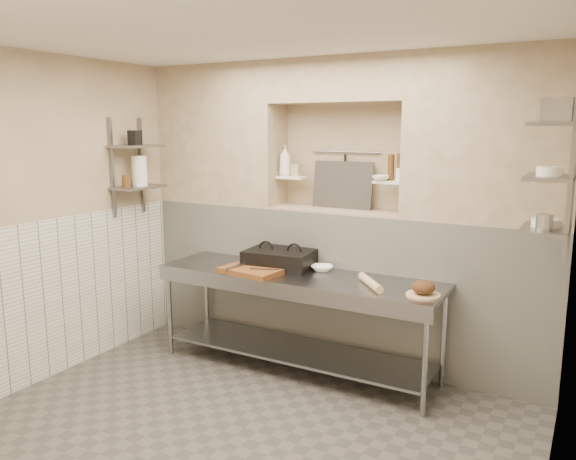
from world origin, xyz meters
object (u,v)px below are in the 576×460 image
Objects in this scene: mixing_bowl at (322,268)px; jug_left at (139,171)px; prep_table at (297,302)px; bowl_alcove at (381,178)px; rolling_pin at (370,283)px; panini_press at (280,259)px; cutting_board at (253,270)px; bread_loaf at (423,287)px; bottle_soap at (285,161)px.

mixing_bowl is 2.05m from jug_left.
bowl_alcove is (0.56, 0.52, 1.09)m from prep_table.
prep_table is 2.04m from jug_left.
bowl_alcove reaches higher than rolling_pin.
bowl_alcove is at bearing 15.49° from jug_left.
panini_press is 1.48× the size of rolling_pin.
cutting_board is 2.69× the size of mixing_bowl.
bread_loaf reaches higher than mixing_bowl.
bowl_alcove is (0.82, 0.37, 0.75)m from panini_press.
bottle_soap reaches higher than bread_loaf.
bread_loaf is at bearing -4.76° from prep_table.
panini_press reaches higher than mixing_bowl.
jug_left is (-1.28, -0.66, -0.10)m from bottle_soap.
bottle_soap is (-0.57, 0.33, 0.94)m from mixing_bowl.
prep_table is at bearing 22.17° from cutting_board.
mixing_bowl is at bearing 10.21° from jug_left.
bowl_alcove is (0.93, 0.67, 0.81)m from cutting_board.
prep_table is 0.49m from cutting_board.
rolling_pin is 1.00m from bowl_alcove.
bottle_soap is at bearing 27.32° from jug_left.
bottle_soap is 1.44m from jug_left.
bowl_alcove is at bearing 19.39° from panini_press.
bread_loaf is 0.62× the size of jug_left.
bottle_soap reaches higher than jug_left.
panini_press is 0.41m from mixing_bowl.
cutting_board is 2.93× the size of bread_loaf.
prep_table is 4.03× the size of panini_press.
mixing_bowl is at bearing 162.54° from bread_loaf.
prep_table is at bearing -34.98° from panini_press.
rolling_pin is 2.87× the size of bowl_alcove.
panini_press is at bearing 150.24° from prep_table.
panini_press is at bearing 168.42° from rolling_pin.
jug_left reaches higher than bread_loaf.
panini_press is 3.54× the size of bread_loaf.
cutting_board is at bearing -1.74° from jug_left.
cutting_board is (-0.11, -0.29, -0.06)m from panini_press.
bread_loaf is at bearing -22.25° from bottle_soap.
rolling_pin reaches higher than prep_table.
bottle_soap reaches higher than mixing_bowl.
bread_loaf is at bearing -17.46° from mixing_bowl.
panini_press is 1.17m from bowl_alcove.
panini_press reaches higher than rolling_pin.
mixing_bowl is 0.66× the size of bottle_soap.
bottle_soap is 1.96× the size of bowl_alcove.
jug_left is at bearing -179.74° from bread_loaf.
bottle_soap reaches higher than cutting_board.
bread_loaf is 0.61× the size of bottle_soap.
bottle_soap is (-1.14, 0.60, 0.93)m from rolling_pin.
prep_table is 5.95× the size of rolling_pin.
prep_table is at bearing -52.31° from bottle_soap.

